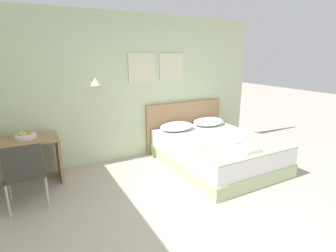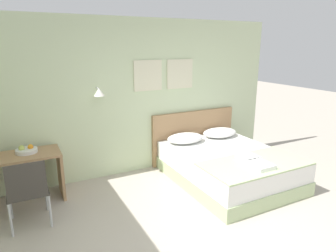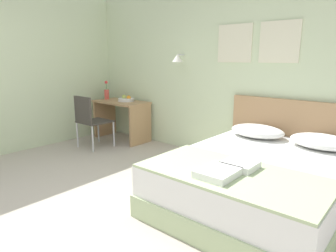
# 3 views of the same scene
# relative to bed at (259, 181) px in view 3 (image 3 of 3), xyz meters

# --- Properties ---
(ground_plane) EXTENTS (24.00, 24.00, 0.00)m
(ground_plane) POSITION_rel_bed_xyz_m (-1.30, -1.52, -0.25)
(ground_plane) COLOR #B2A899
(wall_back) EXTENTS (5.75, 0.31, 2.65)m
(wall_back) POSITION_rel_bed_xyz_m (-1.29, 1.13, 1.08)
(wall_back) COLOR beige
(wall_back) RESTS_ON ground_plane
(bed) EXTENTS (1.65, 2.09, 0.51)m
(bed) POSITION_rel_bed_xyz_m (0.00, 0.00, 0.00)
(bed) COLOR #B2C693
(bed) RESTS_ON ground_plane
(headboard) EXTENTS (1.77, 0.06, 0.98)m
(headboard) POSITION_rel_bed_xyz_m (0.00, 1.08, 0.24)
(headboard) COLOR #A87F56
(headboard) RESTS_ON ground_plane
(pillow_left) EXTENTS (0.68, 0.48, 0.16)m
(pillow_left) POSITION_rel_bed_xyz_m (-0.38, 0.76, 0.33)
(pillow_left) COLOR white
(pillow_left) RESTS_ON bed
(pillow_right) EXTENTS (0.68, 0.48, 0.16)m
(pillow_right) POSITION_rel_bed_xyz_m (0.38, 0.76, 0.33)
(pillow_right) COLOR white
(pillow_right) RESTS_ON bed
(throw_blanket) EXTENTS (1.60, 0.84, 0.02)m
(throw_blanket) POSITION_rel_bed_xyz_m (0.00, -0.61, 0.27)
(throw_blanket) COLOR #B2C693
(throw_blanket) RESTS_ON bed
(folded_towel_near_foot) EXTENTS (0.29, 0.27, 0.06)m
(folded_towel_near_foot) POSITION_rel_bed_xyz_m (0.00, -0.46, 0.31)
(folded_towel_near_foot) COLOR white
(folded_towel_near_foot) RESTS_ON throw_blanket
(folded_towel_mid_bed) EXTENTS (0.29, 0.35, 0.06)m
(folded_towel_mid_bed) POSITION_rel_bed_xyz_m (-0.05, -0.75, 0.31)
(folded_towel_mid_bed) COLOR white
(folded_towel_mid_bed) RESTS_ON throw_blanket
(desk) EXTENTS (1.04, 0.55, 0.73)m
(desk) POSITION_rel_bed_xyz_m (-3.05, 0.78, 0.25)
(desk) COLOR #A87F56
(desk) RESTS_ON ground_plane
(desk_chair) EXTENTS (0.48, 0.48, 0.89)m
(desk_chair) POSITION_rel_bed_xyz_m (-3.02, 0.06, 0.27)
(desk_chair) COLOR #3D3833
(desk_chair) RESTS_ON ground_plane
(fruit_bowl) EXTENTS (0.29, 0.29, 0.12)m
(fruit_bowl) POSITION_rel_bed_xyz_m (-2.96, 0.83, 0.51)
(fruit_bowl) COLOR silver
(fruit_bowl) RESTS_ON desk
(flower_vase) EXTENTS (0.09, 0.09, 0.35)m
(flower_vase) POSITION_rel_bed_xyz_m (-3.47, 0.78, 0.59)
(flower_vase) COLOR #D14C42
(flower_vase) RESTS_ON desk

